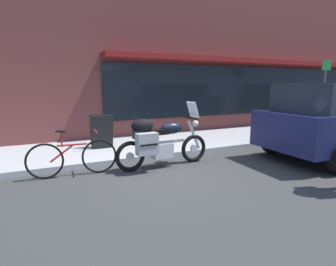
{
  "coord_description": "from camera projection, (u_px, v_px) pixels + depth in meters",
  "views": [
    {
      "loc": [
        -2.32,
        -4.96,
        1.78
      ],
      "look_at": [
        0.42,
        0.63,
        0.7
      ],
      "focal_mm": 29.97,
      "sensor_mm": 36.0,
      "label": 1
    }
  ],
  "objects": [
    {
      "name": "ground_plane",
      "position": [
        163.0,
        173.0,
        5.7
      ],
      "size": [
        80.0,
        80.0,
        0.0
      ],
      "primitive_type": "plane",
      "color": "#383838"
    },
    {
      "name": "storefront_building",
      "position": [
        299.0,
        41.0,
        12.05
      ],
      "size": [
        24.55,
        0.9,
        7.42
      ],
      "color": "brown",
      "rests_on": "ground_plane"
    },
    {
      "name": "sidewalk_curb",
      "position": [
        335.0,
        126.0,
        11.66
      ],
      "size": [
        30.0,
        2.66,
        0.12
      ],
      "color": "#B0B0B0",
      "rests_on": "ground_plane"
    },
    {
      "name": "touring_motorcycle",
      "position": [
        159.0,
        140.0,
        5.98
      ],
      "size": [
        2.2,
        0.71,
        1.4
      ],
      "color": "black",
      "rests_on": "ground_plane"
    },
    {
      "name": "parked_bicycle",
      "position": [
        73.0,
        157.0,
        5.47
      ],
      "size": [
        1.71,
        0.48,
        0.94
      ],
      "color": "black",
      "rests_on": "ground_plane"
    },
    {
      "name": "sandwich_board_sign",
      "position": [
        102.0,
        132.0,
        7.32
      ],
      "size": [
        0.55,
        0.4,
        0.88
      ],
      "color": "black",
      "rests_on": "sidewalk_curb"
    },
    {
      "name": "parking_sign_pole",
      "position": [
        324.0,
        90.0,
        9.53
      ],
      "size": [
        0.44,
        0.07,
        2.49
      ],
      "color": "#59595B",
      "rests_on": "sidewalk_curb"
    }
  ]
}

